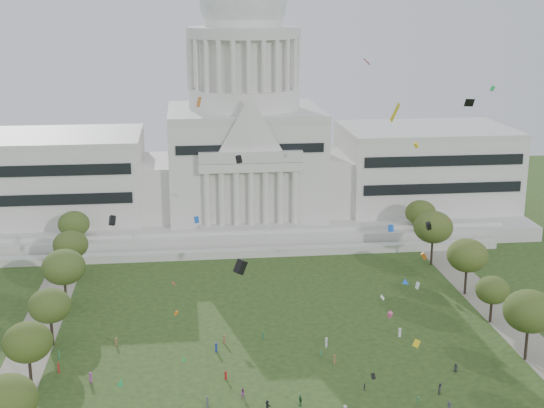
{
  "coord_description": "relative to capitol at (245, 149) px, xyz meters",
  "views": [
    {
      "loc": [
        -17.55,
        -104.57,
        64.54
      ],
      "look_at": [
        0.0,
        45.0,
        24.0
      ],
      "focal_mm": 50.0,
      "sensor_mm": 36.0,
      "label": 1
    }
  ],
  "objects": [
    {
      "name": "row_tree_r_5",
      "position": [
        43.49,
        -43.4,
        -12.37
      ],
      "size": [
        9.82,
        9.82,
        13.96
      ],
      "color": "black",
      "rests_on": "ground"
    },
    {
      "name": "person_5",
      "position": [
        -5.43,
        -108.47,
        -21.41
      ],
      "size": [
        1.27,
        1.76,
        1.77
      ],
      "primitive_type": "imported",
      "rotation": [
        0.0,
        0.0,
        2.0
      ],
      "color": "#26262B",
      "rests_on": "ground"
    },
    {
      "name": "row_tree_r_3",
      "position": [
        44.4,
        -79.1,
        -15.21
      ],
      "size": [
        7.01,
        7.01,
        9.98
      ],
      "color": "black",
      "rests_on": "ground"
    },
    {
      "name": "row_tree_l_1",
      "position": [
        -44.07,
        -116.55,
        -13.34
      ],
      "size": [
        8.86,
        8.86,
        12.59
      ],
      "color": "black",
      "rests_on": "ground"
    },
    {
      "name": "row_tree_l_4",
      "position": [
        -44.08,
        -61.17,
        -12.9
      ],
      "size": [
        9.29,
        9.29,
        13.21
      ],
      "color": "black",
      "rests_on": "ground"
    },
    {
      "name": "person_10",
      "position": [
        11.77,
        -104.09,
        -21.61
      ],
      "size": [
        0.47,
        0.82,
        1.38
      ],
      "primitive_type": "imported",
      "rotation": [
        0.0,
        0.0,
        1.6
      ],
      "color": "#4C4C51",
      "rests_on": "ground"
    },
    {
      "name": "row_tree_r_2",
      "position": [
        44.17,
        -96.15,
        -12.64
      ],
      "size": [
        9.55,
        9.55,
        13.58
      ],
      "color": "black",
      "rests_on": "ground"
    },
    {
      "name": "row_tree_l_6",
      "position": [
        -46.87,
        -24.45,
        -14.02
      ],
      "size": [
        8.19,
        8.19,
        11.64
      ],
      "color": "black",
      "rests_on": "ground"
    },
    {
      "name": "kite_swarm",
      "position": [
        0.89,
        -106.44,
        4.32
      ],
      "size": [
        87.69,
        93.89,
        52.67
      ],
      "color": "green",
      "rests_on": "ground"
    },
    {
      "name": "row_tree_r_6",
      "position": [
        45.96,
        -25.46,
        -13.79
      ],
      "size": [
        8.42,
        8.42,
        11.97
      ],
      "color": "black",
      "rests_on": "ground"
    },
    {
      "name": "path_left",
      "position": [
        -48.0,
        -83.59,
        -22.28
      ],
      "size": [
        8.0,
        160.0,
        0.04
      ],
      "primitive_type": "cube",
      "color": "gray",
      "rests_on": "ground"
    },
    {
      "name": "row_tree_l_2",
      "position": [
        -45.04,
        -96.29,
        -13.79
      ],
      "size": [
        8.42,
        8.42,
        11.97
      ],
      "color": "black",
      "rests_on": "ground"
    },
    {
      "name": "person_9",
      "position": [
        19.39,
        -109.82,
        -21.51
      ],
      "size": [
        0.9,
        1.14,
        1.57
      ],
      "primitive_type": "imported",
      "rotation": [
        0.0,
        0.0,
        1.13
      ],
      "color": "#33723F",
      "rests_on": "ground"
    },
    {
      "name": "distant_crowd",
      "position": [
        -12.27,
        -98.64,
        -21.42
      ],
      "size": [
        66.24,
        34.62,
        1.94
      ],
      "color": "#26262B",
      "rests_on": "ground"
    },
    {
      "name": "row_tree_r_4",
      "position": [
        44.76,
        -63.55,
        -13.01
      ],
      "size": [
        9.19,
        9.19,
        13.06
      ],
      "color": "black",
      "rests_on": "ground"
    },
    {
      "name": "person_2",
      "position": [
        24.31,
        -106.61,
        -21.31
      ],
      "size": [
        1.05,
        1.12,
        1.98
      ],
      "primitive_type": "imported",
      "rotation": [
        0.0,
        0.0,
        0.92
      ],
      "color": "#4C4C51",
      "rests_on": "ground"
    },
    {
      "name": "path_right",
      "position": [
        48.0,
        -83.59,
        -22.28
      ],
      "size": [
        8.0,
        160.0,
        0.04
      ],
      "primitive_type": "cube",
      "color": "gray",
      "rests_on": "ground"
    },
    {
      "name": "row_tree_l_3",
      "position": [
        -44.09,
        -79.67,
        -14.09
      ],
      "size": [
        8.12,
        8.12,
        11.55
      ],
      "color": "black",
      "rests_on": "ground"
    },
    {
      "name": "person_4",
      "position": [
        0.09,
        -107.73,
        -21.32
      ],
      "size": [
        0.95,
        1.28,
        1.96
      ],
      "primitive_type": "imported",
      "rotation": [
        0.0,
        0.0,
        5.02
      ],
      "color": "#33723F",
      "rests_on": "ground"
    },
    {
      "name": "row_tree_l_5",
      "position": [
        -45.22,
        -42.58,
        -13.88
      ],
      "size": [
        8.33,
        8.33,
        11.85
      ],
      "color": "black",
      "rests_on": "ground"
    },
    {
      "name": "person_0",
      "position": [
        29.65,
        -99.31,
        -21.49
      ],
      "size": [
        0.94,
        0.85,
        1.61
      ],
      "primitive_type": "imported",
      "rotation": [
        0.0,
        0.0,
        5.73
      ],
      "color": "#26262B",
      "rests_on": "ground"
    },
    {
      "name": "person_8",
      "position": [
        -9.2,
        -104.19,
        -21.36
      ],
      "size": [
        0.93,
        0.59,
        1.87
      ],
      "primitive_type": "imported",
      "rotation": [
        0.0,
        0.0,
        3.18
      ],
      "color": "#994C8C",
      "rests_on": "ground"
    },
    {
      "name": "capitol",
      "position": [
        0.0,
        0.0,
        0.0
      ],
      "size": [
        160.0,
        64.5,
        91.3
      ],
      "color": "silver",
      "rests_on": "ground"
    }
  ]
}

